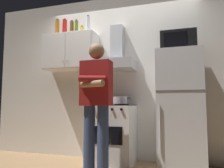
% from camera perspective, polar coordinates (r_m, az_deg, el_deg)
% --- Properties ---
extents(back_wall_tiled, '(4.80, 0.10, 2.70)m').
position_cam_1_polar(back_wall_tiled, '(3.69, 2.69, 2.25)').
color(back_wall_tiled, silver).
rests_on(back_wall_tiled, ground_plane).
extents(upper_cabinet, '(0.90, 0.37, 0.60)m').
position_cam_1_polar(upper_cabinet, '(3.85, -10.68, 8.07)').
color(upper_cabinet, white).
extents(stove_oven, '(0.60, 0.62, 0.87)m').
position_cam_1_polar(stove_oven, '(3.35, 0.42, -12.71)').
color(stove_oven, white).
rests_on(stove_oven, ground_plane).
extents(range_hood, '(0.60, 0.44, 0.75)m').
position_cam_1_polar(range_hood, '(3.53, 0.99, 6.68)').
color(range_hood, '#B7BABF').
extents(refrigerator, '(0.60, 0.62, 1.60)m').
position_cam_1_polar(refrigerator, '(3.19, 17.10, -6.23)').
color(refrigerator, silver).
rests_on(refrigerator, ground_plane).
extents(microwave, '(0.48, 0.37, 0.28)m').
position_cam_1_polar(microwave, '(3.33, 16.64, 10.16)').
color(microwave, black).
rests_on(microwave, refrigerator).
extents(person_standing, '(0.38, 0.33, 1.64)m').
position_cam_1_polar(person_standing, '(2.77, -4.12, -4.53)').
color(person_standing, navy).
rests_on(person_standing, ground_plane).
extents(cooking_pot, '(0.31, 0.21, 0.10)m').
position_cam_1_polar(cooking_pot, '(3.18, 2.06, -4.23)').
color(cooking_pot, '#B7BABF').
rests_on(cooking_pot, stove_oven).
extents(bottle_spice_jar, '(0.06, 0.06, 0.14)m').
position_cam_1_polar(bottle_spice_jar, '(3.88, -7.77, 13.51)').
color(bottle_spice_jar, gold).
rests_on(bottle_spice_jar, upper_cabinet).
extents(bottle_olive_oil, '(0.06, 0.06, 0.26)m').
position_cam_1_polar(bottle_olive_oil, '(3.95, -9.15, 14.12)').
color(bottle_olive_oil, '#4C6B19').
rests_on(bottle_olive_oil, upper_cabinet).
extents(bottle_vodka_clear, '(0.07, 0.07, 0.29)m').
position_cam_1_polar(bottle_vodka_clear, '(3.82, -6.20, 14.97)').
color(bottle_vodka_clear, silver).
rests_on(bottle_vodka_clear, upper_cabinet).
extents(bottle_liquor_amber, '(0.08, 0.08, 0.31)m').
position_cam_1_polar(bottle_liquor_amber, '(4.11, -13.88, 13.75)').
color(bottle_liquor_amber, '#B7721E').
rests_on(bottle_liquor_amber, upper_cabinet).
extents(bottle_soda_red, '(0.08, 0.08, 0.29)m').
position_cam_1_polar(bottle_soda_red, '(4.01, -12.06, 14.04)').
color(bottle_soda_red, red).
rests_on(bottle_soda_red, upper_cabinet).
extents(bottle_beer_brown, '(0.06, 0.06, 0.25)m').
position_cam_1_polar(bottle_beer_brown, '(3.97, -10.29, 13.96)').
color(bottle_beer_brown, brown).
rests_on(bottle_beer_brown, upper_cabinet).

